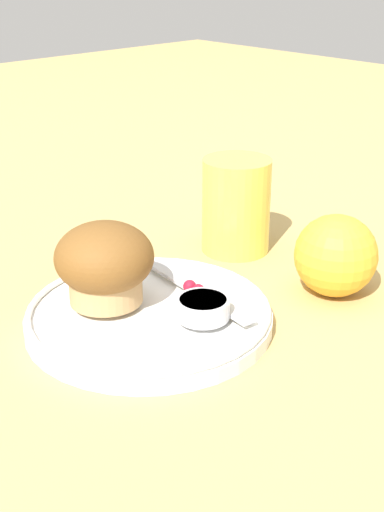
% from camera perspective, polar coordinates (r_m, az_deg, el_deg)
% --- Properties ---
extents(ground_plane, '(3.00, 3.00, 0.00)m').
position_cam_1_polar(ground_plane, '(0.68, -3.43, -5.54)').
color(ground_plane, tan).
extents(plate, '(0.23, 0.23, 0.02)m').
position_cam_1_polar(plate, '(0.68, -3.46, -4.63)').
color(plate, white).
rests_on(plate, ground_plane).
extents(muffin, '(0.09, 0.09, 0.08)m').
position_cam_1_polar(muffin, '(0.66, -7.01, -0.59)').
color(muffin, tan).
rests_on(muffin, plate).
extents(cream_ramekin, '(0.05, 0.05, 0.02)m').
position_cam_1_polar(cream_ramekin, '(0.64, 0.88, -4.10)').
color(cream_ramekin, silver).
rests_on(cream_ramekin, plate).
extents(berry_pair, '(0.03, 0.01, 0.01)m').
position_cam_1_polar(berry_pair, '(0.68, 0.16, -2.61)').
color(berry_pair, maroon).
rests_on(berry_pair, plate).
extents(butter_knife, '(0.18, 0.04, 0.00)m').
position_cam_1_polar(butter_knife, '(0.70, 0.17, -2.56)').
color(butter_knife, '#B7B7BC').
rests_on(butter_knife, plate).
extents(orange_fruit, '(0.08, 0.08, 0.08)m').
position_cam_1_polar(orange_fruit, '(0.73, 11.43, 0.04)').
color(orange_fruit, '#F4A82D').
rests_on(orange_fruit, ground_plane).
extents(juice_glass, '(0.08, 0.08, 0.11)m').
position_cam_1_polar(juice_glass, '(0.82, 3.55, 4.05)').
color(juice_glass, '#EAD14C').
rests_on(juice_glass, ground_plane).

